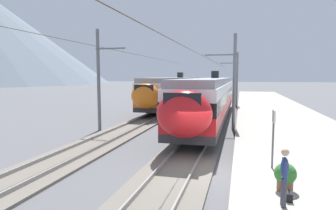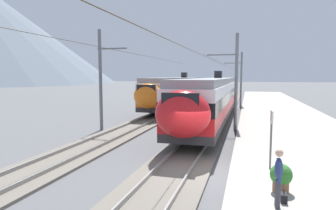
% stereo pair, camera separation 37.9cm
% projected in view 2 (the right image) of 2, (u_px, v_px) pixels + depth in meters
% --- Properties ---
extents(ground_plane, '(400.00, 400.00, 0.00)m').
position_uv_depth(ground_plane, '(201.00, 172.00, 11.92)').
color(ground_plane, '#565659').
extents(track_near, '(120.00, 3.00, 0.28)m').
position_uv_depth(track_near, '(176.00, 168.00, 12.21)').
color(track_near, '#6B6359').
rests_on(track_near, ground).
extents(track_far, '(120.00, 3.00, 0.28)m').
position_uv_depth(track_far, '(63.00, 158.00, 13.73)').
color(track_far, '#6B6359').
rests_on(track_far, ground).
extents(train_near_platform, '(25.32, 2.90, 4.27)m').
position_uv_depth(train_near_platform, '(213.00, 97.00, 24.55)').
color(train_near_platform, '#2D2D30').
rests_on(train_near_platform, track_near).
extents(train_far_track, '(23.48, 2.93, 4.27)m').
position_uv_depth(train_far_track, '(178.00, 91.00, 35.70)').
color(train_far_track, '#2D2D30').
rests_on(train_far_track, track_far).
extents(catenary_mast_mid, '(38.04, 2.34, 7.17)m').
position_uv_depth(catenary_mast_mid, '(234.00, 80.00, 21.09)').
color(catenary_mast_mid, slate).
rests_on(catenary_mast_mid, ground).
extents(catenary_mast_east, '(38.04, 2.34, 7.09)m').
position_uv_depth(catenary_mast_east, '(240.00, 78.00, 36.30)').
color(catenary_mast_east, slate).
rests_on(catenary_mast_east, ground).
extents(catenary_mast_far_side, '(38.04, 2.27, 7.41)m').
position_uv_depth(catenary_mast_far_side, '(102.00, 78.00, 20.86)').
color(catenary_mast_far_side, slate).
rests_on(catenary_mast_far_side, ground).
extents(platform_sign, '(0.70, 0.08, 2.37)m').
position_uv_depth(platform_sign, '(271.00, 126.00, 11.27)').
color(platform_sign, '#59595B').
rests_on(platform_sign, platform_slab).
extents(passenger_walking, '(0.53, 0.22, 1.69)m').
position_uv_depth(passenger_walking, '(278.00, 175.00, 7.97)').
color(passenger_walking, '#383842').
rests_on(passenger_walking, platform_slab).
extents(handbag_beside_passenger, '(0.32, 0.18, 0.39)m').
position_uv_depth(handbag_beside_passenger, '(284.00, 198.00, 8.39)').
color(handbag_beside_passenger, black).
rests_on(handbag_beside_passenger, platform_slab).
extents(potted_plant_platform_edge, '(0.70, 0.70, 0.91)m').
position_uv_depth(potted_plant_platform_edge, '(281.00, 176.00, 9.12)').
color(potted_plant_platform_edge, brown).
rests_on(potted_plant_platform_edge, platform_slab).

